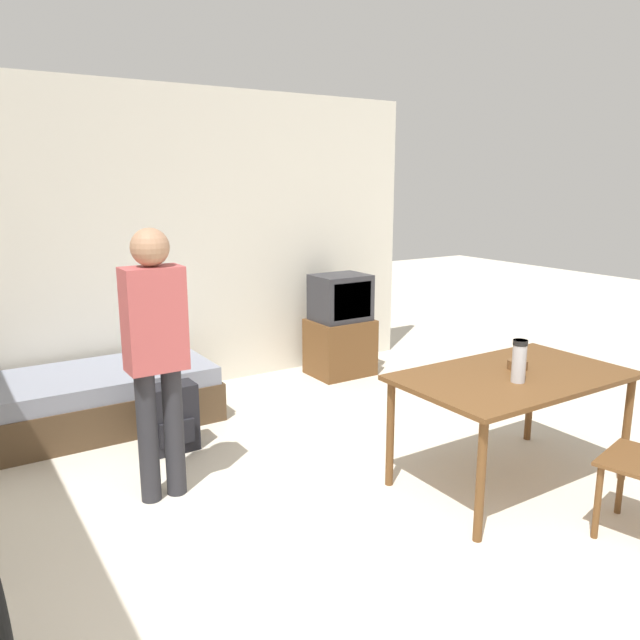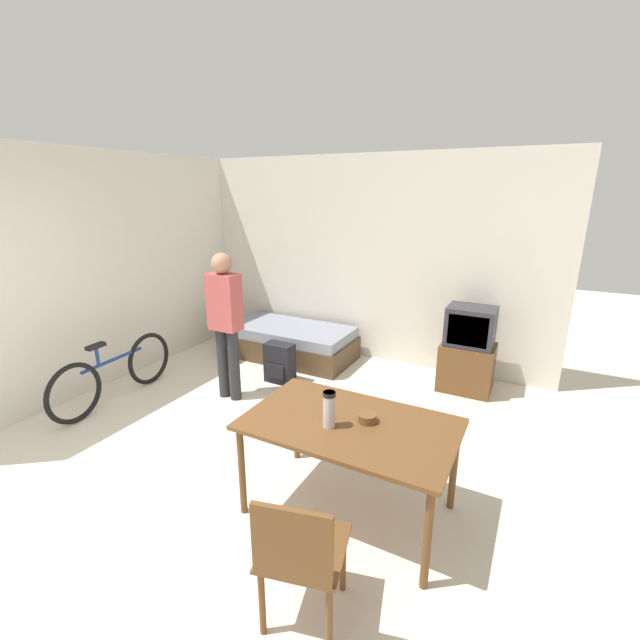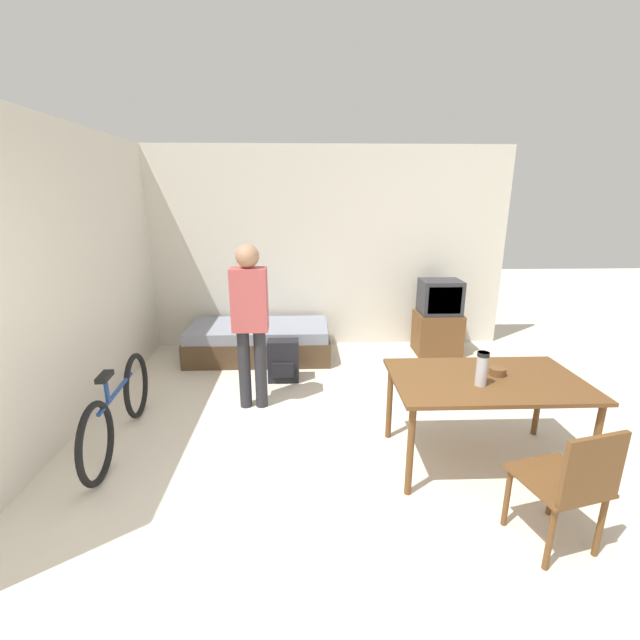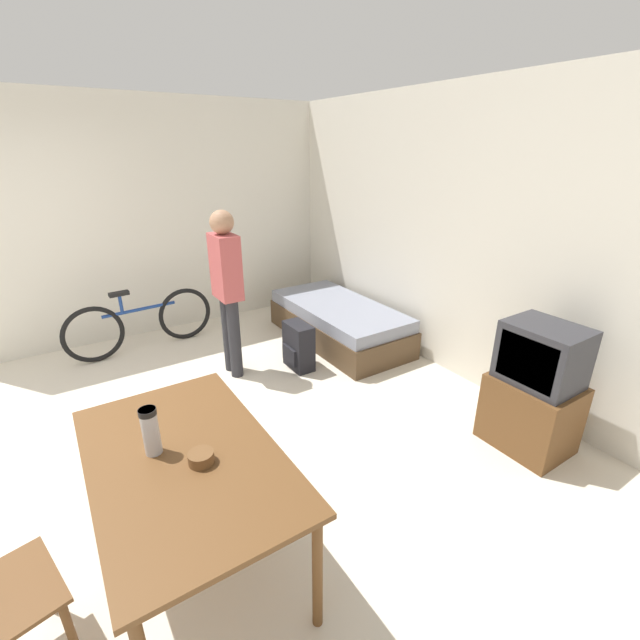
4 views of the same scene
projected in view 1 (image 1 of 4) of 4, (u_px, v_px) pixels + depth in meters
The scene contains 8 objects.
wall_back at pixel (152, 244), 5.43m from camera, with size 5.34×0.06×2.70m.
daybed at pixel (95, 400), 4.86m from camera, with size 1.84×0.87×0.45m.
tv at pixel (340, 328), 6.14m from camera, with size 0.59×0.48×1.00m.
dining_table at pixel (513, 385), 3.87m from camera, with size 1.44×0.87×0.72m.
person_standing at pixel (156, 346), 3.62m from camera, with size 0.34×0.22×1.64m.
thermos_flask at pixel (519, 359), 3.67m from camera, with size 0.09×0.09×0.26m.
mate_bowl at pixel (517, 365), 3.95m from camera, with size 0.13×0.13×0.06m.
backpack at pixel (172, 419), 4.42m from camera, with size 0.35×0.22×0.49m.
Camera 1 is at (-1.71, -1.57, 1.90)m, focal length 35.00 mm.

